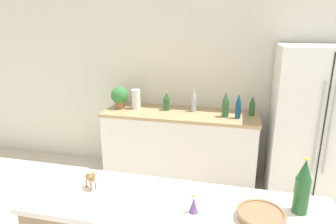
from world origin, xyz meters
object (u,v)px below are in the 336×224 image
at_px(wine_bottle, 303,187).
at_px(potted_plant, 120,96).
at_px(back_bottle_3, 167,101).
at_px(wise_man_figurine_blue, 194,204).
at_px(refrigerator, 315,126).
at_px(back_bottle_4, 238,106).
at_px(paper_towel_roll, 136,99).
at_px(back_bottle_2, 252,106).
at_px(camel_figurine, 91,177).
at_px(back_bottle_1, 226,105).
at_px(fruit_bowl, 261,215).
at_px(back_bottle_0, 194,101).

bearing_deg(wine_bottle, potted_plant, 133.40).
relative_size(potted_plant, back_bottle_3, 1.18).
height_order(back_bottle_3, wine_bottle, wine_bottle).
bearing_deg(wise_man_figurine_blue, refrigerator, 62.67).
distance_m(back_bottle_3, back_bottle_4, 0.88).
height_order(refrigerator, paper_towel_roll, refrigerator).
bearing_deg(back_bottle_2, camel_figurine, -116.38).
relative_size(refrigerator, back_bottle_1, 5.66).
distance_m(back_bottle_1, camel_figurine, 2.03).
relative_size(refrigerator, wise_man_figurine_blue, 14.38).
height_order(potted_plant, fruit_bowl, potted_plant).
height_order(back_bottle_1, wine_bottle, wine_bottle).
bearing_deg(paper_towel_roll, refrigerator, -2.53).
relative_size(back_bottle_0, back_bottle_3, 1.18).
height_order(potted_plant, camel_figurine, potted_plant).
bearing_deg(wise_man_figurine_blue, back_bottle_1, 88.22).
height_order(back_bottle_4, camel_figurine, back_bottle_4).
distance_m(paper_towel_roll, back_bottle_0, 0.73).
bearing_deg(wine_bottle, back_bottle_0, 113.94).
xyz_separation_m(paper_towel_roll, camel_figurine, (0.41, -1.99, 0.03)).
height_order(back_bottle_0, back_bottle_1, back_bottle_1).
bearing_deg(camel_figurine, refrigerator, 48.66).
relative_size(fruit_bowl, camel_figurine, 1.89).
distance_m(potted_plant, camel_figurine, 2.06).
xyz_separation_m(wine_bottle, wise_man_figurine_blue, (-0.55, -0.13, -0.10)).
xyz_separation_m(back_bottle_2, back_bottle_4, (-0.16, -0.15, 0.02)).
distance_m(potted_plant, back_bottle_4, 1.47).
height_order(back_bottle_4, wine_bottle, wine_bottle).
distance_m(back_bottle_1, back_bottle_3, 0.73).
bearing_deg(back_bottle_1, back_bottle_4, -10.06).
distance_m(paper_towel_roll, wine_bottle, 2.52).
distance_m(refrigerator, back_bottle_3, 1.70).
height_order(back_bottle_1, back_bottle_3, back_bottle_1).
relative_size(back_bottle_3, wise_man_figurine_blue, 1.95).
relative_size(back_bottle_4, camel_figurine, 2.21).
height_order(refrigerator, back_bottle_1, refrigerator).
bearing_deg(wine_bottle, wise_man_figurine_blue, -166.29).
xyz_separation_m(refrigerator, back_bottle_1, (-0.96, 0.00, 0.18)).
bearing_deg(back_bottle_0, fruit_bowl, -72.28).
relative_size(refrigerator, back_bottle_0, 6.23).
height_order(back_bottle_2, camel_figurine, back_bottle_2).
distance_m(back_bottle_2, back_bottle_3, 1.02).
relative_size(potted_plant, back_bottle_0, 0.99).
distance_m(back_bottle_2, fruit_bowl, 2.10).
xyz_separation_m(back_bottle_4, wise_man_figurine_blue, (-0.20, -1.96, -0.02)).
bearing_deg(back_bottle_3, back_bottle_4, -8.99).
bearing_deg(fruit_bowl, wise_man_figurine_blue, -178.09).
bearing_deg(back_bottle_3, refrigerator, -3.89).
height_order(refrigerator, fruit_bowl, refrigerator).
xyz_separation_m(potted_plant, wise_man_figurine_blue, (1.26, -2.05, -0.03)).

